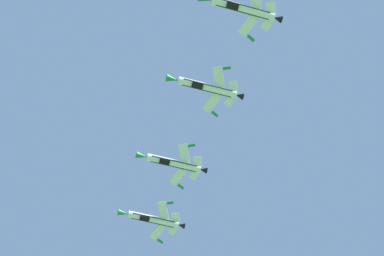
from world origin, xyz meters
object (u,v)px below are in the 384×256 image
fighter_jet_lead (241,9)px  fighter_jet_right_wing (172,163)px  fighter_jet_left_wing (206,87)px  fighter_jet_left_outer (152,219)px

fighter_jet_lead → fighter_jet_right_wing: size_ratio=1.00×
fighter_jet_left_wing → fighter_jet_left_outer: 38.52m
fighter_jet_lead → fighter_jet_left_outer: 56.91m
fighter_jet_right_wing → fighter_jet_left_outer: bearing=0.4°
fighter_jet_left_wing → fighter_jet_right_wing: fighter_jet_right_wing is taller
fighter_jet_left_wing → fighter_jet_left_outer: fighter_jet_left_outer is taller
fighter_jet_lead → fighter_jet_right_wing: (-17.03, 35.89, 1.74)m
fighter_jet_left_wing → fighter_jet_right_wing: bearing=2.6°
fighter_jet_left_wing → fighter_jet_right_wing: size_ratio=1.00×
fighter_jet_left_outer → fighter_jet_lead: bearing=-177.8°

